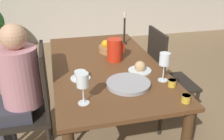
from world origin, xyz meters
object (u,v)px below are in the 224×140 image
red_pitcher (115,50)px  bread_plate (140,68)px  person_seated (17,86)px  serving_tray (128,84)px  teacup_near_person (80,75)px  jam_jar_red (172,83)px  chair_opposite (165,77)px  wine_glass_water (83,82)px  jam_jar_amber (186,98)px  chair_person_side (33,106)px  fruit_bowl (111,48)px  wine_glass_juice (165,61)px  candlestick_tall (124,32)px

red_pitcher → bread_plate: bearing=-62.6°
person_seated → serving_tray: 0.86m
teacup_near_person → jam_jar_red: size_ratio=2.53×
red_pitcher → jam_jar_red: red_pitcher is taller
chair_opposite → bread_plate: (-0.39, -0.30, 0.28)m
serving_tray → red_pitcher: bearing=87.4°
person_seated → wine_glass_water: person_seated is taller
chair_opposite → jam_jar_amber: (-0.26, -0.81, 0.28)m
teacup_near_person → jam_jar_amber: 0.78m
bread_plate → jam_jar_red: bread_plate is taller
chair_person_side → red_pitcher: 0.82m
fruit_bowl → red_pitcher: bearing=-95.4°
bread_plate → jam_jar_red: bearing=-65.3°
fruit_bowl → person_seated: bearing=-155.0°
jam_jar_red → wine_glass_juice: bearing=103.1°
wine_glass_juice → serving_tray: bearing=-176.0°
red_pitcher → teacup_near_person: 0.45m
bread_plate → jam_jar_amber: 0.52m
red_pitcher → wine_glass_water: bearing=-119.7°
chair_opposite → wine_glass_juice: chair_opposite is taller
jam_jar_amber → bread_plate: bearing=103.9°
chair_person_side → bread_plate: chair_person_side is taller
jam_jar_red → fruit_bowl: fruit_bowl is taller
wine_glass_juice → jam_jar_red: 0.17m
bread_plate → fruit_bowl: fruit_bowl is taller
jam_jar_red → fruit_bowl: 0.82m
jam_jar_red → candlestick_tall: 0.99m
wine_glass_water → candlestick_tall: size_ratio=0.64×
chair_opposite → red_pitcher: chair_opposite is taller
teacup_near_person → fruit_bowl: fruit_bowl is taller
candlestick_tall → chair_opposite: bearing=-51.0°
jam_jar_amber → fruit_bowl: 1.03m
wine_glass_juice → chair_person_side: bearing=163.9°
chair_opposite → fruit_bowl: (-0.51, 0.19, 0.29)m
red_pitcher → person_seated: bearing=-168.3°
red_pitcher → fruit_bowl: red_pitcher is taller
chair_person_side → fruit_bowl: (0.74, 0.40, 0.29)m
bread_plate → candlestick_tall: candlestick_tall is taller
serving_tray → fruit_bowl: (0.04, 0.70, 0.02)m
bread_plate → candlestick_tall: size_ratio=0.57×
fruit_bowl → candlestick_tall: bearing=46.4°
chair_person_side → jam_jar_amber: (0.99, -0.60, 0.28)m
chair_person_side → jam_jar_red: bearing=-111.0°
red_pitcher → bread_plate: (0.14, -0.27, -0.07)m
fruit_bowl → bread_plate: bearing=-76.4°
person_seated → chair_opposite: bearing=-81.5°
fruit_bowl → jam_jar_red: bearing=-72.0°
wine_glass_juice → bread_plate: bearing=120.1°
jam_jar_amber → fruit_bowl: (-0.24, 1.00, 0.01)m
jam_jar_red → candlestick_tall: candlestick_tall is taller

